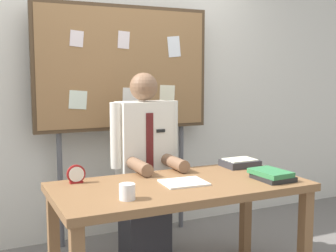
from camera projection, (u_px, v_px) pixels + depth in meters
back_wall at (117, 84)px, 3.85m from camera, size 6.40×0.08×2.70m
desk at (180, 196)px, 2.80m from camera, size 1.63×0.79×0.74m
person at (145, 173)px, 3.34m from camera, size 0.55×0.56×1.45m
bulletin_board at (124, 71)px, 3.65m from camera, size 1.53×0.09×2.01m
book_stack at (272, 175)px, 2.87m from camera, size 0.22×0.28×0.06m
open_notebook at (184, 182)px, 2.77m from camera, size 0.29×0.25×0.01m
desk_clock at (76, 175)px, 2.78m from camera, size 0.12×0.04×0.12m
coffee_mug at (127, 192)px, 2.41m from camera, size 0.09×0.09×0.09m
paper_tray at (240, 163)px, 3.28m from camera, size 0.26×0.20×0.06m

